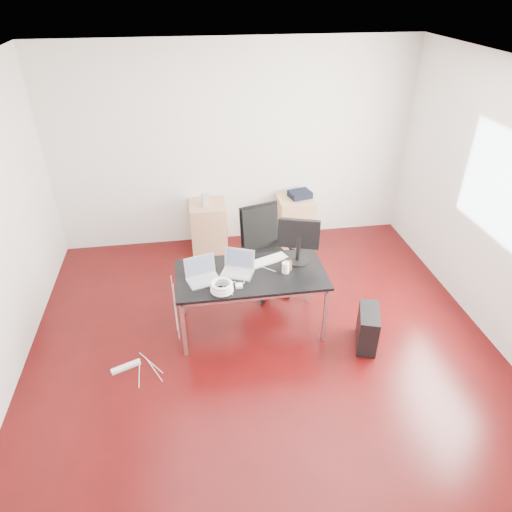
{
  "coord_description": "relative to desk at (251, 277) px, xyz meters",
  "views": [
    {
      "loc": [
        -0.64,
        -3.57,
        3.48
      ],
      "look_at": [
        0.0,
        0.55,
        0.85
      ],
      "focal_mm": 32.0,
      "sensor_mm": 36.0,
      "label": 1
    }
  ],
  "objects": [
    {
      "name": "room_shell",
      "position": [
        0.12,
        -0.4,
        0.73
      ],
      "size": [
        5.0,
        5.0,
        5.0
      ],
      "color": "#360607",
      "rests_on": "ground"
    },
    {
      "name": "desk",
      "position": [
        0.0,
        0.0,
        0.0
      ],
      "size": [
        1.6,
        0.8,
        0.73
      ],
      "color": "black",
      "rests_on": "ground"
    },
    {
      "name": "office_chair",
      "position": [
        0.27,
        0.72,
        -0.07
      ],
      "size": [
        0.59,
        0.61,
        1.08
      ],
      "rotation": [
        0.0,
        0.0,
        0.28
      ],
      "color": "black",
      "rests_on": "ground"
    },
    {
      "name": "filing_cabinet_left",
      "position": [
        -0.35,
        1.83,
        -0.33
      ],
      "size": [
        0.5,
        0.5,
        0.7
      ],
      "primitive_type": "cube",
      "color": "#AC7C56",
      "rests_on": "ground"
    },
    {
      "name": "filing_cabinet_right",
      "position": [
        0.92,
        1.83,
        -0.33
      ],
      "size": [
        0.5,
        0.5,
        0.7
      ],
      "primitive_type": "cube",
      "color": "#AC7C56",
      "rests_on": "ground"
    },
    {
      "name": "pc_tower",
      "position": [
        1.19,
        -0.48,
        -0.46
      ],
      "size": [
        0.33,
        0.49,
        0.44
      ],
      "primitive_type": "cube",
      "rotation": [
        0.0,
        0.0,
        -0.32
      ],
      "color": "black",
      "rests_on": "ground"
    },
    {
      "name": "wastebasket",
      "position": [
        -0.2,
        1.85,
        -0.54
      ],
      "size": [
        0.32,
        0.32,
        0.28
      ],
      "primitive_type": "cylinder",
      "rotation": [
        0.0,
        0.0,
        0.43
      ],
      "color": "black",
      "rests_on": "ground"
    },
    {
      "name": "power_strip",
      "position": [
        -1.37,
        -0.45,
        -0.66
      ],
      "size": [
        0.3,
        0.17,
        0.04
      ],
      "primitive_type": "cube",
      "rotation": [
        0.0,
        0.0,
        0.39
      ],
      "color": "white",
      "rests_on": "ground"
    },
    {
      "name": "laptop_left",
      "position": [
        -0.51,
        -0.03,
        0.11
      ],
      "size": [
        0.39,
        0.33,
        0.23
      ],
      "rotation": [
        0.0,
        0.0,
        0.28
      ],
      "color": "silver",
      "rests_on": "desk"
    },
    {
      "name": "laptop_right",
      "position": [
        -0.13,
        0.05,
        0.11
      ],
      "size": [
        0.4,
        0.36,
        0.23
      ],
      "rotation": [
        0.0,
        0.0,
        -0.38
      ],
      "color": "silver",
      "rests_on": "desk"
    },
    {
      "name": "monitor",
      "position": [
        0.55,
        0.17,
        0.34
      ],
      "size": [
        0.44,
        0.26,
        0.51
      ],
      "rotation": [
        0.0,
        0.0,
        -0.32
      ],
      "color": "black",
      "rests_on": "desk"
    },
    {
      "name": "keyboard",
      "position": [
        0.23,
        0.21,
        0.06
      ],
      "size": [
        0.46,
        0.29,
        0.02
      ],
      "primitive_type": "cube",
      "rotation": [
        0.0,
        0.0,
        0.37
      ],
      "color": "white",
      "rests_on": "desk"
    },
    {
      "name": "cup_white",
      "position": [
        0.37,
        -0.03,
        0.11
      ],
      "size": [
        0.09,
        0.09,
        0.12
      ],
      "primitive_type": "cylinder",
      "rotation": [
        0.0,
        0.0,
        -0.11
      ],
      "color": "white",
      "rests_on": "desk"
    },
    {
      "name": "cup_brown",
      "position": [
        0.41,
        0.02,
        0.1
      ],
      "size": [
        0.08,
        0.08,
        0.1
      ],
      "primitive_type": "cylinder",
      "rotation": [
        0.0,
        0.0,
        -0.08
      ],
      "color": "#53391C",
      "rests_on": "desk"
    },
    {
      "name": "cable_coil",
      "position": [
        -0.33,
        -0.27,
        0.11
      ],
      "size": [
        0.24,
        0.24,
        0.11
      ],
      "rotation": [
        0.0,
        0.0,
        0.41
      ],
      "color": "white",
      "rests_on": "desk"
    },
    {
      "name": "power_adapter",
      "position": [
        -0.15,
        -0.22,
        0.07
      ],
      "size": [
        0.07,
        0.07,
        0.03
      ],
      "primitive_type": "cube",
      "rotation": [
        0.0,
        0.0,
        -0.03
      ],
      "color": "white",
      "rests_on": "desk"
    },
    {
      "name": "speaker",
      "position": [
        -0.37,
        1.78,
        0.11
      ],
      "size": [
        0.1,
        0.09,
        0.18
      ],
      "primitive_type": "cube",
      "rotation": [
        0.0,
        0.0,
        0.16
      ],
      "color": "#9E9E9E",
      "rests_on": "filing_cabinet_left"
    },
    {
      "name": "navy_garment",
      "position": [
        0.98,
        1.86,
        0.07
      ],
      "size": [
        0.35,
        0.3,
        0.09
      ],
      "primitive_type": "cube",
      "rotation": [
        0.0,
        0.0,
        0.24
      ],
      "color": "black",
      "rests_on": "filing_cabinet_right"
    }
  ]
}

